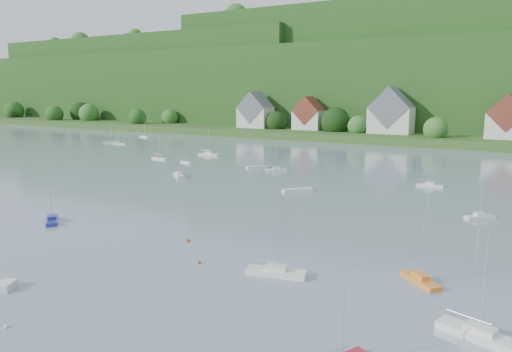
% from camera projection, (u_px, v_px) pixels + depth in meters
% --- Properties ---
extents(far_shore_strip, '(600.00, 60.00, 3.00)m').
position_uv_depth(far_shore_strip, '(385.00, 134.00, 198.64)').
color(far_shore_strip, '#30531F').
rests_on(far_shore_strip, ground).
extents(forested_ridge, '(620.00, 181.22, 69.89)m').
position_uv_depth(forested_ridge, '(422.00, 84.00, 253.25)').
color(forested_ridge, '#194415').
rests_on(forested_ridge, ground).
extents(village_building_0, '(14.00, 10.40, 16.00)m').
position_uv_depth(village_building_0, '(255.00, 113.00, 213.01)').
color(village_building_0, silver).
rests_on(village_building_0, far_shore_strip).
extents(village_building_1, '(12.00, 9.36, 14.00)m').
position_uv_depth(village_building_1, '(309.00, 116.00, 202.63)').
color(village_building_1, silver).
rests_on(village_building_1, far_shore_strip).
extents(village_building_2, '(16.00, 11.44, 18.00)m').
position_uv_depth(village_building_2, '(391.00, 114.00, 184.39)').
color(village_building_2, silver).
rests_on(village_building_2, far_shore_strip).
extents(village_building_3, '(13.00, 10.40, 15.50)m').
position_uv_depth(village_building_3, '(507.00, 120.00, 163.27)').
color(village_building_3, silver).
rests_on(village_building_3, far_shore_strip).
extents(near_sailboat_1, '(5.29, 4.68, 7.47)m').
position_uv_depth(near_sailboat_1, '(52.00, 219.00, 70.95)').
color(near_sailboat_1, '#253095').
rests_on(near_sailboat_1, ground).
extents(near_sailboat_3, '(6.61, 3.18, 8.61)m').
position_uv_depth(near_sailboat_3, '(276.00, 271.00, 50.46)').
color(near_sailboat_3, white).
rests_on(near_sailboat_3, ground).
extents(near_sailboat_4, '(6.80, 3.69, 8.84)m').
position_uv_depth(near_sailboat_4, '(480.00, 334.00, 37.46)').
color(near_sailboat_4, white).
rests_on(near_sailboat_4, ground).
extents(near_sailboat_5, '(4.66, 4.42, 6.78)m').
position_uv_depth(near_sailboat_5, '(420.00, 279.00, 48.50)').
color(near_sailboat_5, orange).
rests_on(near_sailboat_5, ground).
extents(mooring_buoy_1, '(0.39, 0.39, 0.39)m').
position_uv_depth(mooring_buoy_1, '(6.00, 328.00, 39.41)').
color(mooring_buoy_1, white).
rests_on(mooring_buoy_1, ground).
extents(mooring_buoy_2, '(0.40, 0.40, 0.40)m').
position_uv_depth(mooring_buoy_2, '(199.00, 263.00, 54.08)').
color(mooring_buoy_2, '#CA4C00').
rests_on(mooring_buoy_2, ground).
extents(mooring_buoy_3, '(0.48, 0.48, 0.48)m').
position_uv_depth(mooring_buoy_3, '(188.00, 242.00, 61.89)').
color(mooring_buoy_3, '#CA4C00').
rests_on(mooring_buoy_3, ground).
extents(far_sailboat_cluster, '(198.11, 75.87, 8.71)m').
position_uv_depth(far_sailboat_cluster, '(339.00, 165.00, 122.72)').
color(far_sailboat_cluster, white).
rests_on(far_sailboat_cluster, ground).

